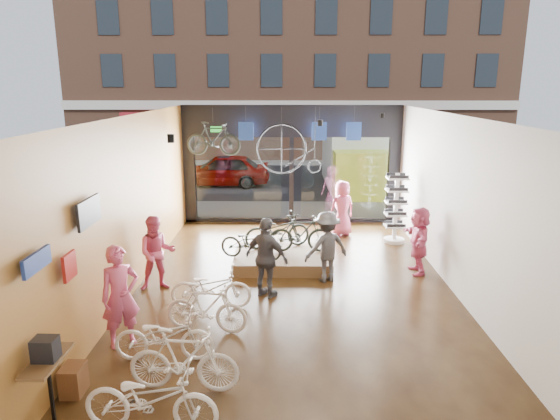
{
  "coord_description": "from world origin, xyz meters",
  "views": [
    {
      "loc": [
        -0.17,
        -10.03,
        4.41
      ],
      "look_at": [
        -0.32,
        1.4,
        1.54
      ],
      "focal_mm": 32.0,
      "sensor_mm": 36.0,
      "label": 1
    }
  ],
  "objects_px": {
    "display_platform": "(283,259)",
    "sunglasses_rack": "(396,208)",
    "floor_bike_0": "(151,399)",
    "display_bike_mid": "(300,234)",
    "customer_5": "(419,240)",
    "street_car": "(222,170)",
    "customer_2": "(267,258)",
    "display_bike_left": "(251,243)",
    "penny_farthing": "(292,151)",
    "display_bike_right": "(277,230)",
    "customer_0": "(120,296)",
    "customer_1": "(157,253)",
    "customer_4": "(342,208)",
    "floor_bike_2": "(164,336)",
    "floor_bike_4": "(211,288)",
    "customer_3": "(327,247)",
    "floor_bike_3": "(206,308)",
    "box_truck": "(357,158)",
    "floor_bike_1": "(184,360)",
    "hung_bike": "(213,139)"
  },
  "relations": [
    {
      "from": "display_platform",
      "to": "sunglasses_rack",
      "type": "bearing_deg",
      "value": 31.06
    },
    {
      "from": "floor_bike_0",
      "to": "display_platform",
      "type": "distance_m",
      "value": 6.47
    },
    {
      "from": "display_bike_mid",
      "to": "customer_5",
      "type": "height_order",
      "value": "customer_5"
    },
    {
      "from": "street_car",
      "to": "customer_2",
      "type": "xyz_separation_m",
      "value": [
        2.46,
        -12.1,
        0.16
      ]
    },
    {
      "from": "display_bike_left",
      "to": "penny_farthing",
      "type": "xyz_separation_m",
      "value": [
        1.02,
        3.44,
        1.79
      ]
    },
    {
      "from": "street_car",
      "to": "display_bike_right",
      "type": "distance_m",
      "value": 10.0
    },
    {
      "from": "customer_0",
      "to": "customer_1",
      "type": "xyz_separation_m",
      "value": [
        0.0,
        2.46,
        -0.07
      ]
    },
    {
      "from": "customer_4",
      "to": "sunglasses_rack",
      "type": "relative_size",
      "value": 0.83
    },
    {
      "from": "display_bike_left",
      "to": "floor_bike_2",
      "type": "bearing_deg",
      "value": -178.6
    },
    {
      "from": "customer_5",
      "to": "sunglasses_rack",
      "type": "height_order",
      "value": "sunglasses_rack"
    },
    {
      "from": "floor_bike_0",
      "to": "display_platform",
      "type": "bearing_deg",
      "value": -10.08
    },
    {
      "from": "customer_2",
      "to": "customer_4",
      "type": "distance_m",
      "value": 5.0
    },
    {
      "from": "display_bike_mid",
      "to": "penny_farthing",
      "type": "distance_m",
      "value": 3.38
    },
    {
      "from": "display_bike_left",
      "to": "penny_farthing",
      "type": "distance_m",
      "value": 4.01
    },
    {
      "from": "floor_bike_4",
      "to": "sunglasses_rack",
      "type": "height_order",
      "value": "sunglasses_rack"
    },
    {
      "from": "display_platform",
      "to": "customer_3",
      "type": "xyz_separation_m",
      "value": [
        1.01,
        -1.03,
        0.67
      ]
    },
    {
      "from": "customer_0",
      "to": "sunglasses_rack",
      "type": "relative_size",
      "value": 0.9
    },
    {
      "from": "street_car",
      "to": "floor_bike_2",
      "type": "xyz_separation_m",
      "value": [
        0.88,
        -14.66,
        -0.29
      ]
    },
    {
      "from": "display_bike_right",
      "to": "penny_farthing",
      "type": "distance_m",
      "value": 3.1
    },
    {
      "from": "customer_1",
      "to": "customer_2",
      "type": "distance_m",
      "value": 2.45
    },
    {
      "from": "floor_bike_2",
      "to": "display_bike_left",
      "type": "xyz_separation_m",
      "value": [
        1.14,
        4.11,
        0.28
      ]
    },
    {
      "from": "sunglasses_rack",
      "to": "floor_bike_4",
      "type": "bearing_deg",
      "value": -132.45
    },
    {
      "from": "floor_bike_2",
      "to": "customer_3",
      "type": "relative_size",
      "value": 0.98
    },
    {
      "from": "customer_5",
      "to": "sunglasses_rack",
      "type": "xyz_separation_m",
      "value": [
        -0.05,
        2.4,
        0.19
      ]
    },
    {
      "from": "floor_bike_3",
      "to": "customer_0",
      "type": "bearing_deg",
      "value": 120.62
    },
    {
      "from": "sunglasses_rack",
      "to": "box_truck",
      "type": "bearing_deg",
      "value": 95.09
    },
    {
      "from": "floor_bike_0",
      "to": "sunglasses_rack",
      "type": "height_order",
      "value": "sunglasses_rack"
    },
    {
      "from": "floor_bike_1",
      "to": "customer_5",
      "type": "relative_size",
      "value": 1.02
    },
    {
      "from": "street_car",
      "to": "hung_bike",
      "type": "xyz_separation_m",
      "value": [
        0.79,
        -7.8,
        2.21
      ]
    },
    {
      "from": "floor_bike_1",
      "to": "display_bike_right",
      "type": "bearing_deg",
      "value": -7.98
    },
    {
      "from": "display_bike_mid",
      "to": "display_bike_right",
      "type": "bearing_deg",
      "value": 57.13
    },
    {
      "from": "display_bike_mid",
      "to": "street_car",
      "type": "bearing_deg",
      "value": 17.55
    },
    {
      "from": "floor_bike_1",
      "to": "display_bike_mid",
      "type": "bearing_deg",
      "value": -14.47
    },
    {
      "from": "display_platform",
      "to": "display_bike_mid",
      "type": "height_order",
      "value": "display_bike_mid"
    },
    {
      "from": "penny_farthing",
      "to": "customer_1",
      "type": "bearing_deg",
      "value": -123.13
    },
    {
      "from": "floor_bike_0",
      "to": "customer_1",
      "type": "height_order",
      "value": "customer_1"
    },
    {
      "from": "floor_bike_1",
      "to": "display_platform",
      "type": "distance_m",
      "value": 5.54
    },
    {
      "from": "floor_bike_0",
      "to": "customer_2",
      "type": "bearing_deg",
      "value": -12.4
    },
    {
      "from": "display_bike_left",
      "to": "sunglasses_rack",
      "type": "bearing_deg",
      "value": -42.72
    },
    {
      "from": "penny_farthing",
      "to": "floor_bike_2",
      "type": "bearing_deg",
      "value": -106.0
    },
    {
      "from": "penny_farthing",
      "to": "street_car",
      "type": "bearing_deg",
      "value": 113.16
    },
    {
      "from": "floor_bike_1",
      "to": "customer_3",
      "type": "xyz_separation_m",
      "value": [
        2.43,
        4.31,
        0.33
      ]
    },
    {
      "from": "customer_5",
      "to": "penny_farthing",
      "type": "bearing_deg",
      "value": -138.3
    },
    {
      "from": "display_bike_mid",
      "to": "customer_0",
      "type": "distance_m",
      "value": 5.24
    },
    {
      "from": "hung_bike",
      "to": "floor_bike_1",
      "type": "bearing_deg",
      "value": -167.03
    },
    {
      "from": "display_bike_left",
      "to": "box_truck",
      "type": "bearing_deg",
      "value": -4.9
    },
    {
      "from": "penny_farthing",
      "to": "customer_3",
      "type": "bearing_deg",
      "value": -79.47
    },
    {
      "from": "customer_5",
      "to": "sunglasses_rack",
      "type": "bearing_deg",
      "value": -177.54
    },
    {
      "from": "customer_3",
      "to": "hung_bike",
      "type": "relative_size",
      "value": 1.04
    },
    {
      "from": "customer_3",
      "to": "penny_farthing",
      "type": "bearing_deg",
      "value": -102.61
    }
  ]
}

